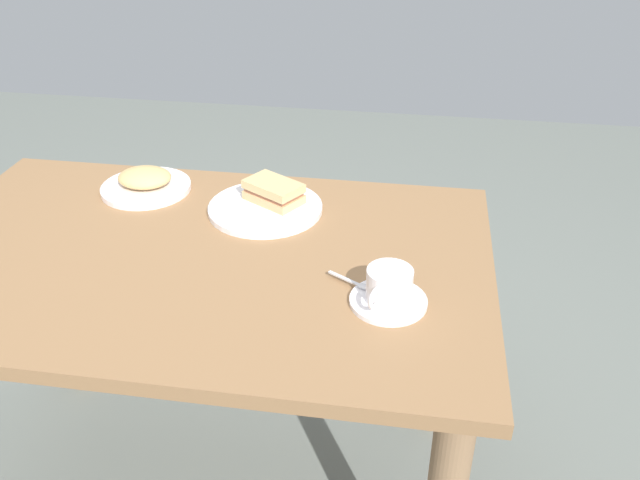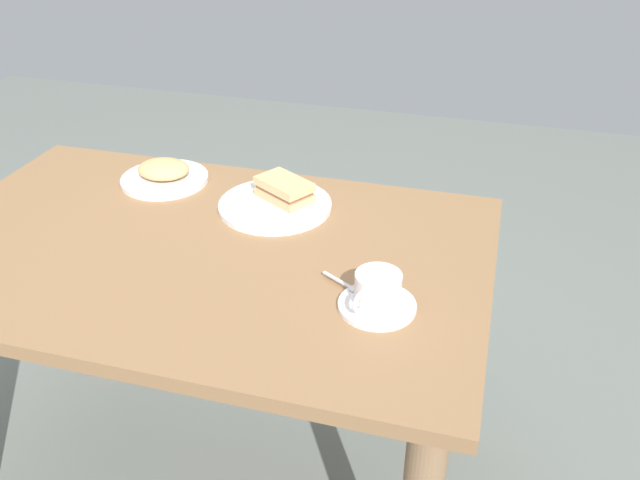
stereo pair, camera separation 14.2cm
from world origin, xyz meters
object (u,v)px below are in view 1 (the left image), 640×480
at_px(dining_table, 202,304).
at_px(spoon, 355,283).
at_px(side_plate, 146,188).
at_px(coffee_cup, 389,285).
at_px(sandwich_front, 274,192).
at_px(coffee_saucer, 388,301).
at_px(sandwich_plate, 265,208).

height_order(dining_table, spoon, spoon).
bearing_deg(side_plate, coffee_cup, 148.75).
bearing_deg(coffee_cup, sandwich_front, -49.79).
distance_m(dining_table, side_plate, 0.37).
bearing_deg(sandwich_front, coffee_cup, 130.21).
xyz_separation_m(coffee_saucer, side_plate, (0.64, -0.39, 0.00)).
xyz_separation_m(sandwich_front, coffee_cup, (-0.30, 0.36, 0.01)).
xyz_separation_m(spoon, side_plate, (0.57, -0.35, -0.01)).
bearing_deg(sandwich_front, dining_table, 62.43).
relative_size(coffee_saucer, spoon, 1.65).
relative_size(sandwich_plate, side_plate, 1.22).
xyz_separation_m(sandwich_plate, coffee_cup, (-0.32, 0.33, 0.04)).
bearing_deg(sandwich_front, side_plate, -5.53).
relative_size(dining_table, coffee_saucer, 8.46).
height_order(coffee_saucer, spoon, spoon).
xyz_separation_m(sandwich_plate, coffee_saucer, (-0.32, 0.33, -0.00)).
bearing_deg(coffee_cup, side_plate, -31.25).
distance_m(coffee_saucer, side_plate, 0.75).
relative_size(sandwich_plate, coffee_saucer, 1.82).
bearing_deg(coffee_saucer, sandwich_plate, -45.90).
relative_size(coffee_saucer, coffee_cup, 1.33).
bearing_deg(coffee_cup, spoon, -31.48).
distance_m(spoon, side_plate, 0.67).
distance_m(dining_table, sandwich_plate, 0.28).
distance_m(coffee_saucer, coffee_cup, 0.04).
bearing_deg(sandwich_front, spoon, 126.55).
height_order(coffee_saucer, coffee_cup, coffee_cup).
bearing_deg(sandwich_front, sandwich_plate, 59.70).
bearing_deg(coffee_saucer, side_plate, -31.12).
xyz_separation_m(dining_table, coffee_cup, (-0.42, 0.12, 0.18)).
relative_size(dining_table, sandwich_front, 8.00).
bearing_deg(side_plate, dining_table, 129.12).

